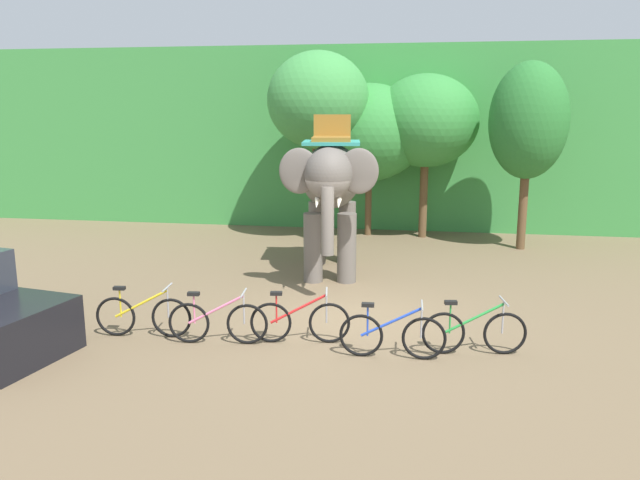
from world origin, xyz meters
The scene contains 12 objects.
ground_plane centered at (0.00, 0.00, 0.00)m, with size 80.00×80.00×0.00m, color brown.
foliage_hedge centered at (0.00, 12.05, 2.95)m, with size 36.00×6.00×5.90m, color #3D8E42.
tree_center_left centered at (-1.77, 7.06, 4.12)m, with size 2.96×2.96×5.56m.
tree_left centered at (-0.36, 8.13, 3.19)m, with size 3.39×3.39×4.67m.
tree_far_right centered at (1.34, 8.08, 3.54)m, with size 3.15×3.15×4.94m.
tree_right centered at (4.11, 6.83, 3.57)m, with size 2.14×2.14×5.19m.
elephant centered at (-0.80, 3.08, 2.20)m, with size 2.12×4.22×3.78m.
bike_yellow centered at (-3.43, -1.55, 0.39)m, with size 1.71×0.52×0.92m.
bike_pink centered at (-2.04, -1.65, 0.39)m, with size 1.71×0.52×0.92m.
bike_red centered at (-0.67, -1.39, 0.39)m, with size 1.70×0.52×0.92m.
bike_blue centered at (0.92, -1.81, 0.39)m, with size 1.71×0.52×0.92m.
bike_green centered at (2.22, -1.42, 0.39)m, with size 1.70×0.52×0.92m.
Camera 1 is at (1.34, -11.42, 3.95)m, focal length 35.45 mm.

